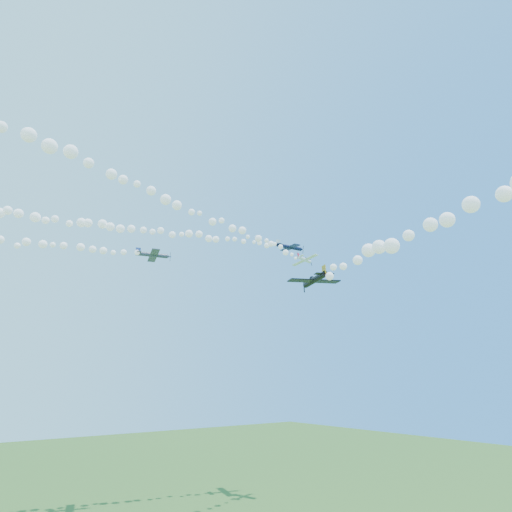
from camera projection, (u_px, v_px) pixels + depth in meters
plane_white at (305, 260)px, 95.67m from camera, size 6.08×6.27×1.94m
smoke_trail_white at (147, 190)px, 59.95m from camera, size 83.32×28.03×2.66m
plane_navy at (290, 247)px, 100.04m from camera, size 7.37×7.79×2.69m
smoke_trail_navy at (112, 226)px, 85.65m from camera, size 72.79×21.52×2.89m
plane_grey at (153, 255)px, 86.42m from camera, size 7.19×7.61×2.23m
plane_black at (314, 280)px, 56.17m from camera, size 7.23×6.81×2.37m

